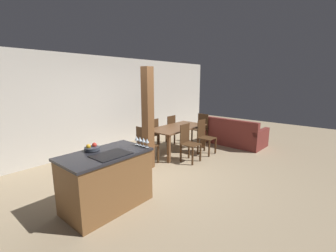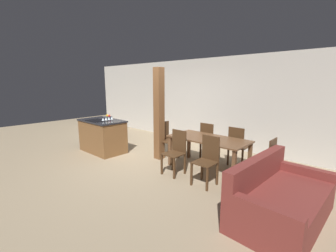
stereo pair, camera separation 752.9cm
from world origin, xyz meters
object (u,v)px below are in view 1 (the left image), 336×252
at_px(kitchen_island, 107,180).
at_px(fruit_bowl, 92,148).
at_px(wine_glass_middle, 143,140).
at_px(couch, 234,135).
at_px(timber_post, 148,119).
at_px(dining_table, 177,130).
at_px(dining_chair_head_end, 146,145).
at_px(dining_chair_near_left, 188,142).
at_px(dining_chair_far_left, 151,134).
at_px(wine_glass_near, 147,141).
at_px(dining_chair_near_right, 205,136).
at_px(dining_chair_foot_end, 201,128).
at_px(wine_glass_far, 140,139).
at_px(dining_chair_far_right, 169,129).
at_px(wine_glass_end, 137,138).

height_order(kitchen_island, fruit_bowl, fruit_bowl).
height_order(wine_glass_middle, couch, wine_glass_middle).
xyz_separation_m(kitchen_island, timber_post, (1.62, 0.66, 0.70)).
distance_m(dining_table, dining_chair_head_end, 1.26).
bearing_deg(dining_chair_near_left, couch, -6.80).
bearing_deg(fruit_bowl, dining_chair_far_left, 25.52).
xyz_separation_m(kitchen_island, fruit_bowl, (-0.07, 0.25, 0.50)).
height_order(wine_glass_near, dining_chair_near_right, wine_glass_near).
bearing_deg(timber_post, couch, -12.95).
xyz_separation_m(dining_chair_head_end, dining_chair_foot_end, (2.51, 0.00, 0.00)).
bearing_deg(dining_chair_far_left, fruit_bowl, 25.52).
bearing_deg(dining_chair_near_right, wine_glass_far, -172.69).
bearing_deg(dining_chair_near_left, wine_glass_far, -169.80).
xyz_separation_m(dining_table, dining_chair_near_left, (-0.40, -0.66, -0.14)).
height_order(fruit_bowl, couch, fruit_bowl).
relative_size(dining_table, dining_chair_far_right, 1.86).
distance_m(wine_glass_end, dining_table, 2.57).
xyz_separation_m(wine_glass_end, dining_table, (2.36, 0.93, -0.40)).
height_order(wine_glass_near, wine_glass_far, same).
xyz_separation_m(dining_table, dining_chair_head_end, (-1.26, -0.00, -0.14)).
bearing_deg(wine_glass_near, timber_post, 44.40).
relative_size(wine_glass_far, dining_chair_far_right, 0.16).
bearing_deg(timber_post, dining_chair_far_left, 41.66).
bearing_deg(dining_chair_foot_end, dining_chair_near_left, -68.30).
height_order(kitchen_island, wine_glass_end, wine_glass_end).
relative_size(fruit_bowl, wine_glass_end, 1.58).
relative_size(wine_glass_near, wine_glass_end, 1.00).
bearing_deg(couch, dining_chair_far_right, 44.56).
xyz_separation_m(dining_chair_far_right, timber_post, (-1.75, -0.85, 0.66)).
height_order(kitchen_island, timber_post, timber_post).
xyz_separation_m(wine_glass_middle, dining_chair_foot_end, (3.62, 1.10, -0.54)).
bearing_deg(dining_chair_far_left, dining_table, 121.07).
bearing_deg(dining_chair_foot_end, wine_glass_far, -74.38).
bearing_deg(timber_post, wine_glass_far, -141.00).
distance_m(wine_glass_end, dining_chair_near_left, 2.06).
bearing_deg(dining_chair_far_left, dining_chair_head_end, 37.41).
distance_m(fruit_bowl, wine_glass_middle, 0.84).
bearing_deg(timber_post, dining_table, 8.16).
bearing_deg(wine_glass_end, timber_post, 35.94).
bearing_deg(dining_chair_head_end, wine_glass_far, 132.42).
relative_size(kitchen_island, dining_chair_far_left, 1.44).
bearing_deg(wine_glass_middle, wine_glass_far, 90.00).
height_order(kitchen_island, dining_chair_near_left, dining_chair_near_left).
distance_m(kitchen_island, wine_glass_middle, 0.87).
relative_size(fruit_bowl, timber_post, 0.10).
bearing_deg(wine_glass_end, dining_chair_head_end, 39.91).
xyz_separation_m(dining_table, dining_chair_far_right, (0.40, 0.66, -0.14)).
relative_size(fruit_bowl, dining_chair_near_right, 0.25).
distance_m(wine_glass_near, couch, 4.24).
bearing_deg(dining_chair_far_right, fruit_bowl, 20.17).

